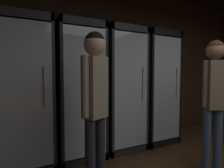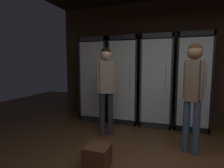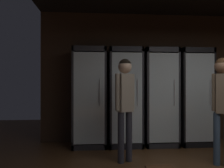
{
  "view_description": "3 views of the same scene",
  "coord_description": "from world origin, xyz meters",
  "px_view_note": "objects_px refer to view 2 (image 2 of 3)",
  "views": [
    {
      "loc": [
        -2.04,
        0.05,
        1.25
      ],
      "look_at": [
        -0.85,
        2.34,
        1.1
      ],
      "focal_mm": 29.72,
      "sensor_mm": 36.0,
      "label": 1
    },
    {
      "loc": [
        -0.18,
        -1.34,
        1.35
      ],
      "look_at": [
        -1.55,
        2.69,
        0.88
      ],
      "focal_mm": 28.5,
      "sensor_mm": 36.0,
      "label": 2
    },
    {
      "loc": [
        -1.81,
        -1.63,
        1.24
      ],
      "look_at": [
        -1.5,
        2.56,
        1.25
      ],
      "focal_mm": 34.0,
      "sensor_mm": 36.0,
      "label": 3
    }
  ],
  "objects_px": {
    "cooler_center": "(157,81)",
    "shopper_far": "(193,85)",
    "cooler_left": "(126,80)",
    "shopper_near": "(106,81)",
    "cooler_far_left": "(98,80)",
    "wine_crate_floor": "(97,156)",
    "cooler_right": "(192,83)"
  },
  "relations": [
    {
      "from": "shopper_near",
      "to": "cooler_far_left",
      "type": "bearing_deg",
      "value": 121.48
    },
    {
      "from": "cooler_left",
      "to": "cooler_right",
      "type": "bearing_deg",
      "value": 0.08
    },
    {
      "from": "cooler_left",
      "to": "cooler_right",
      "type": "relative_size",
      "value": 1.0
    },
    {
      "from": "shopper_near",
      "to": "wine_crate_floor",
      "type": "distance_m",
      "value": 1.41
    },
    {
      "from": "cooler_center",
      "to": "shopper_near",
      "type": "relative_size",
      "value": 1.19
    },
    {
      "from": "cooler_far_left",
      "to": "cooler_left",
      "type": "height_order",
      "value": "same"
    },
    {
      "from": "cooler_right",
      "to": "shopper_far",
      "type": "height_order",
      "value": "cooler_right"
    },
    {
      "from": "shopper_near",
      "to": "shopper_far",
      "type": "height_order",
      "value": "shopper_near"
    },
    {
      "from": "shopper_far",
      "to": "cooler_center",
      "type": "bearing_deg",
      "value": 116.39
    },
    {
      "from": "cooler_left",
      "to": "cooler_far_left",
      "type": "bearing_deg",
      "value": 179.89
    },
    {
      "from": "cooler_center",
      "to": "shopper_far",
      "type": "distance_m",
      "value": 1.39
    },
    {
      "from": "cooler_far_left",
      "to": "cooler_center",
      "type": "bearing_deg",
      "value": 0.07
    },
    {
      "from": "shopper_far",
      "to": "shopper_near",
      "type": "bearing_deg",
      "value": 169.71
    },
    {
      "from": "cooler_center",
      "to": "wine_crate_floor",
      "type": "height_order",
      "value": "cooler_center"
    },
    {
      "from": "cooler_right",
      "to": "shopper_far",
      "type": "distance_m",
      "value": 1.25
    },
    {
      "from": "cooler_left",
      "to": "shopper_near",
      "type": "bearing_deg",
      "value": -97.45
    },
    {
      "from": "cooler_far_left",
      "to": "wine_crate_floor",
      "type": "bearing_deg",
      "value": -66.84
    },
    {
      "from": "cooler_right",
      "to": "wine_crate_floor",
      "type": "height_order",
      "value": "cooler_right"
    },
    {
      "from": "cooler_left",
      "to": "shopper_far",
      "type": "distance_m",
      "value": 1.82
    },
    {
      "from": "wine_crate_floor",
      "to": "cooler_far_left",
      "type": "bearing_deg",
      "value": 113.16
    },
    {
      "from": "cooler_far_left",
      "to": "cooler_right",
      "type": "xyz_separation_m",
      "value": [
        2.16,
        0.0,
        -0.01
      ]
    },
    {
      "from": "cooler_far_left",
      "to": "shopper_far",
      "type": "distance_m",
      "value": 2.4
    },
    {
      "from": "cooler_right",
      "to": "cooler_center",
      "type": "bearing_deg",
      "value": 179.91
    },
    {
      "from": "shopper_near",
      "to": "shopper_far",
      "type": "relative_size",
      "value": 1.0
    },
    {
      "from": "cooler_far_left",
      "to": "shopper_far",
      "type": "relative_size",
      "value": 1.2
    },
    {
      "from": "cooler_left",
      "to": "cooler_center",
      "type": "distance_m",
      "value": 0.72
    },
    {
      "from": "cooler_right",
      "to": "wine_crate_floor",
      "type": "bearing_deg",
      "value": -122.6
    },
    {
      "from": "wine_crate_floor",
      "to": "shopper_far",
      "type": "bearing_deg",
      "value": 33.58
    },
    {
      "from": "cooler_left",
      "to": "wine_crate_floor",
      "type": "xyz_separation_m",
      "value": [
        0.15,
        -2.03,
        -0.83
      ]
    },
    {
      "from": "shopper_near",
      "to": "shopper_far",
      "type": "distance_m",
      "value": 1.49
    },
    {
      "from": "cooler_far_left",
      "to": "cooler_left",
      "type": "relative_size",
      "value": 1.0
    },
    {
      "from": "cooler_far_left",
      "to": "cooler_left",
      "type": "distance_m",
      "value": 0.72
    }
  ]
}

